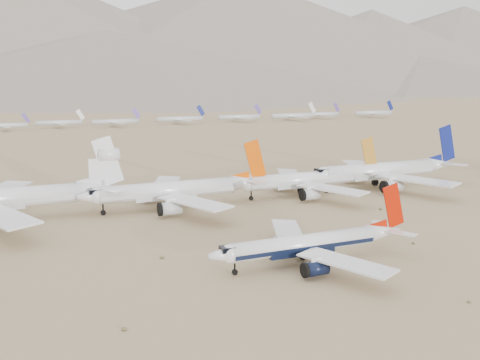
# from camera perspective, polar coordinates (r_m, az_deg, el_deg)

# --- Properties ---
(ground) EXTENTS (7000.00, 7000.00, 0.00)m
(ground) POSITION_cam_1_polar(r_m,az_deg,el_deg) (112.37, 9.02, -8.46)
(ground) COLOR #9A7D5A
(ground) RESTS_ON ground
(main_airliner) EXTENTS (42.64, 41.64, 15.05)m
(main_airliner) POSITION_cam_1_polar(r_m,az_deg,el_deg) (109.13, 7.69, -6.72)
(main_airliner) COLOR white
(main_airliner) RESTS_ON ground
(row2_navy_widebody) EXTENTS (58.40, 57.10, 20.77)m
(row2_navy_widebody) POSITION_cam_1_polar(r_m,az_deg,el_deg) (189.69, 15.13, 0.97)
(row2_navy_widebody) COLOR white
(row2_navy_widebody) RESTS_ON ground
(row2_gold_tail) EXTENTS (50.42, 49.31, 17.95)m
(row2_gold_tail) POSITION_cam_1_polar(r_m,az_deg,el_deg) (172.19, 7.23, 0.03)
(row2_gold_tail) COLOR white
(row2_gold_tail) RESTS_ON ground
(row2_orange_tail) EXTENTS (53.12, 51.96, 18.95)m
(row2_orange_tail) POSITION_cam_1_polar(r_m,az_deg,el_deg) (154.42, -6.80, -1.08)
(row2_orange_tail) COLOR white
(row2_orange_tail) RESTS_ON ground
(row2_white_trijet) EXTENTS (60.51, 59.14, 21.44)m
(row2_white_trijet) POSITION_cam_1_polar(r_m,az_deg,el_deg) (151.97, -24.07, -1.79)
(row2_white_trijet) COLOR white
(row2_white_trijet) RESTS_ON ground
(distant_storage_row) EXTENTS (566.47, 53.86, 14.29)m
(distant_storage_row) POSITION_cam_1_polar(r_m,az_deg,el_deg) (435.78, -12.59, 6.19)
(distant_storage_row) COLOR silver
(distant_storage_row) RESTS_ON ground
(mountain_range) EXTENTS (7354.00, 3024.00, 470.00)m
(mountain_range) POSITION_cam_1_polar(r_m,az_deg,el_deg) (1748.80, -19.75, 15.13)
(mountain_range) COLOR slate
(mountain_range) RESTS_ON ground
(foothills) EXTENTS (4637.50, 1395.00, 155.00)m
(foothills) POSITION_cam_1_polar(r_m,az_deg,el_deg) (1325.40, 2.90, 12.00)
(foothills) COLOR slate
(foothills) RESTS_ON ground
(desert_scrub) EXTENTS (261.14, 121.67, 0.63)m
(desert_scrub) POSITION_cam_1_polar(r_m,az_deg,el_deg) (92.22, 20.24, -13.20)
(desert_scrub) COLOR brown
(desert_scrub) RESTS_ON ground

